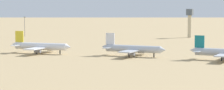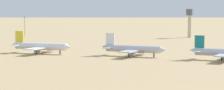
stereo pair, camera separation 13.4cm
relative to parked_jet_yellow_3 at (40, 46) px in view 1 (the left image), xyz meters
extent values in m
plane|color=tan|center=(57.10, 6.38, -4.39)|extent=(4000.00, 4000.00, 0.00)
cylinder|color=white|center=(0.41, 0.01, 0.04)|extent=(33.88, 5.17, 4.22)
cone|color=white|center=(18.77, 0.53, 0.04)|extent=(3.28, 4.10, 4.01)
cone|color=white|center=(-17.95, -0.51, 0.67)|extent=(4.32, 3.71, 3.59)
cube|color=yellow|center=(-14.37, -0.41, 5.58)|extent=(5.50, 0.68, 6.86)
cube|color=white|center=(-14.49, 3.81, 0.46)|extent=(3.58, 7.27, 0.38)
cube|color=white|center=(-14.25, -4.63, 0.46)|extent=(3.58, 7.27, 0.38)
cube|color=white|center=(1.46, 0.04, -0.59)|extent=(8.13, 33.97, 0.59)
cylinder|color=slate|center=(2.29, 7.98, -2.07)|extent=(3.86, 2.43, 2.32)
cylinder|color=slate|center=(2.74, -7.84, -2.07)|extent=(3.86, 2.43, 2.32)
cylinder|color=black|center=(13.24, 0.37, -3.23)|extent=(0.74, 0.74, 2.32)
cylinder|color=black|center=(-1.25, 2.50, -3.23)|extent=(0.74, 0.74, 2.32)
cylinder|color=black|center=(-1.11, -2.57, -3.23)|extent=(0.74, 0.74, 2.32)
cylinder|color=silver|center=(57.73, 5.80, -0.04)|extent=(33.32, 5.22, 4.15)
cone|color=silver|center=(75.77, 5.22, -0.04)|extent=(3.24, 4.04, 3.94)
cone|color=silver|center=(39.68, 6.38, 0.59)|extent=(4.26, 3.66, 3.53)
cube|color=white|center=(43.21, 6.27, 5.41)|extent=(5.41, 0.69, 6.74)
cube|color=silver|center=(43.34, 10.41, 0.38)|extent=(3.55, 7.16, 0.37)
cube|color=silver|center=(43.08, 2.12, 0.38)|extent=(3.55, 7.16, 0.37)
cube|color=silver|center=(58.76, 5.77, -0.66)|extent=(8.12, 33.41, 0.58)
cylinder|color=slate|center=(60.05, 13.51, -2.11)|extent=(3.81, 2.40, 2.28)
cylinder|color=slate|center=(59.55, -2.05, -2.11)|extent=(3.81, 2.40, 2.28)
cylinder|color=black|center=(70.34, 5.39, -3.25)|extent=(0.73, 0.73, 2.28)
cylinder|color=black|center=(56.25, 8.34, -3.25)|extent=(0.73, 0.73, 2.28)
cylinder|color=black|center=(56.09, 3.36, -3.25)|extent=(0.73, 0.73, 2.28)
cone|color=silver|center=(93.08, 4.75, 0.56)|extent=(4.29, 3.70, 3.51)
cube|color=#14727A|center=(96.59, 4.59, 5.37)|extent=(5.39, 0.76, 6.71)
cube|color=silver|center=(96.78, 8.72, 0.36)|extent=(3.62, 7.17, 0.37)
cube|color=silver|center=(96.40, 0.46, 0.36)|extent=(3.62, 7.17, 0.37)
cylinder|color=black|center=(109.60, 6.48, -3.26)|extent=(0.72, 0.72, 2.27)
cylinder|color=black|center=(109.38, 1.52, -3.26)|extent=(0.72, 0.72, 2.27)
cylinder|color=#C6B793|center=(48.52, 171.78, 5.22)|extent=(3.20, 3.20, 19.22)
cube|color=#4C5660|center=(48.52, 171.78, 17.54)|extent=(5.20, 5.20, 5.42)
cylinder|color=#59595E|center=(-90.16, 129.02, 4.06)|extent=(0.36, 0.36, 16.91)
cube|color=#333333|center=(-90.16, 129.02, 12.77)|extent=(1.80, 0.50, 0.50)
camera|label=1|loc=(164.28, -284.50, 27.91)|focal=86.80mm
camera|label=2|loc=(164.40, -284.45, 27.91)|focal=86.80mm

